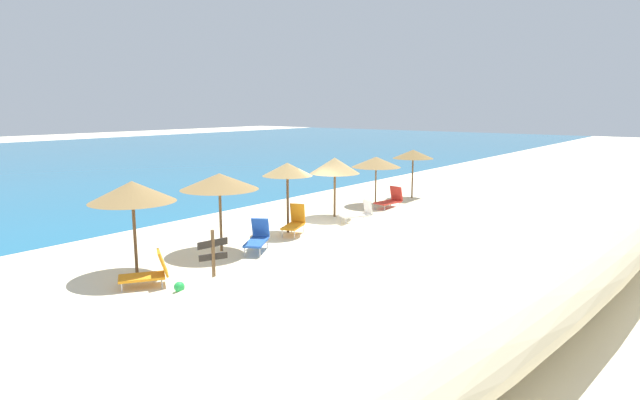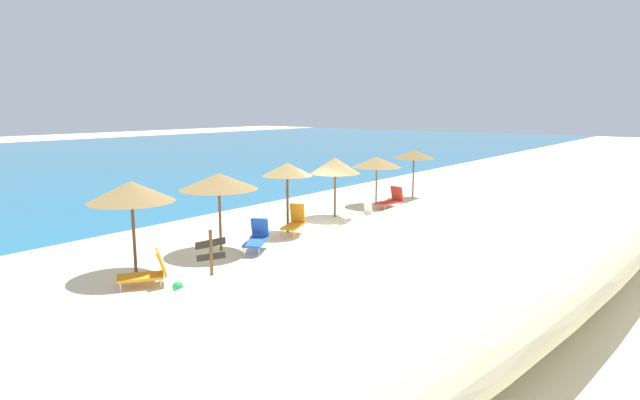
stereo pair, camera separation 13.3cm
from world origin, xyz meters
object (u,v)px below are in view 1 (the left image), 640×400
beach_umbrella_3 (335,166)px  beach_umbrella_4 (376,162)px  lounge_chair_1 (295,222)px  beach_umbrella_0 (132,192)px  lounge_chair_0 (149,272)px  beach_ball (179,287)px  lounge_chair_4 (258,238)px  beach_umbrella_2 (287,170)px  beach_umbrella_1 (219,182)px  beach_umbrella_5 (413,154)px  lounge_chair_3 (390,200)px  wooden_signpost (213,260)px  lounge_chair_2 (359,213)px

beach_umbrella_3 → beach_umbrella_4: beach_umbrella_3 is taller
beach_umbrella_3 → lounge_chair_1: bearing=-168.4°
beach_umbrella_0 → beach_umbrella_3: bearing=1.5°
lounge_chair_0 → beach_ball: 1.10m
lounge_chair_0 → lounge_chair_4: 4.44m
beach_umbrella_2 → beach_ball: size_ratio=9.45×
beach_umbrella_4 → beach_umbrella_1: bearing=-177.6°
beach_umbrella_1 → beach_umbrella_5: size_ratio=1.03×
beach_ball → lounge_chair_3: bearing=7.1°
beach_umbrella_4 → lounge_chair_3: beach_umbrella_4 is taller
beach_umbrella_1 → beach_umbrella_3: beach_umbrella_1 is taller
beach_umbrella_3 → beach_ball: (-10.49, -2.59, -2.13)m
lounge_chair_1 → beach_ball: size_ratio=4.78×
beach_umbrella_1 → beach_umbrella_2: 3.43m
beach_umbrella_0 → beach_umbrella_1: beach_umbrella_0 is taller
wooden_signpost → lounge_chair_0: bearing=103.9°
beach_umbrella_1 → lounge_chair_4: bearing=-53.8°
lounge_chair_3 → beach_umbrella_1: bearing=95.6°
lounge_chair_1 → wooden_signpost: bearing=94.5°
lounge_chair_4 → beach_umbrella_1: bearing=5.2°
beach_umbrella_2 → wooden_signpost: size_ratio=1.45×
lounge_chair_1 → lounge_chair_3: bearing=-111.7°
beach_umbrella_2 → wooden_signpost: (-6.93, -3.62, -1.34)m
beach_umbrella_3 → lounge_chair_1: beach_umbrella_3 is taller
beach_umbrella_0 → beach_ball: beach_umbrella_0 is taller
beach_umbrella_0 → beach_umbrella_2: 6.67m
beach_umbrella_0 → lounge_chair_2: size_ratio=1.86×
beach_umbrella_1 → beach_umbrella_4: bearing=2.4°
beach_umbrella_3 → lounge_chair_1: size_ratio=1.91×
beach_umbrella_2 → lounge_chair_3: bearing=-4.3°
lounge_chair_0 → lounge_chair_2: 10.18m
lounge_chair_0 → beach_umbrella_0: bearing=13.5°
beach_umbrella_5 → lounge_chair_0: 17.39m
beach_umbrella_4 → beach_umbrella_5: beach_umbrella_5 is taller
beach_umbrella_2 → beach_umbrella_4: 7.14m
lounge_chair_2 → beach_umbrella_5: bearing=-49.5°
beach_umbrella_5 → lounge_chair_3: 3.76m
beach_umbrella_5 → beach_ball: (-17.05, -2.25, -2.20)m
beach_umbrella_2 → beach_umbrella_0: bearing=179.3°
lounge_chair_1 → beach_ball: 7.13m
beach_umbrella_0 → lounge_chair_3: size_ratio=1.80×
beach_umbrella_1 → wooden_signpost: (-3.50, -3.62, -1.26)m
lounge_chair_1 → beach_umbrella_5: bearing=-108.3°
lounge_chair_3 → wooden_signpost: bearing=111.1°
beach_umbrella_2 → beach_ball: beach_umbrella_2 is taller
lounge_chair_3 → lounge_chair_4: (-9.63, -0.47, 0.07)m
beach_umbrella_0 → beach_umbrella_2: beach_umbrella_0 is taller
beach_umbrella_3 → lounge_chair_4: size_ratio=1.68×
lounge_chair_2 → beach_ball: bearing=125.7°
beach_umbrella_4 → beach_umbrella_5: bearing=-8.2°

